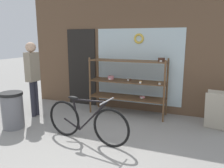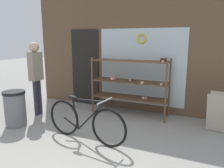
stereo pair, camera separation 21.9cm
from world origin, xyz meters
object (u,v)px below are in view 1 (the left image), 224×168
object	(u,v)px
display_case	(129,81)
trash_bin	(12,109)
bicycle	(86,122)
sandwich_board	(218,111)
pedestrian	(33,73)

from	to	relation	value
display_case	trash_bin	size ratio (longest dim) A/B	2.44
bicycle	sandwich_board	size ratio (longest dim) A/B	2.15
sandwich_board	pedestrian	size ratio (longest dim) A/B	0.45
sandwich_board	trash_bin	xyz separation A→B (m)	(-4.00, -1.42, 0.01)
display_case	bicycle	world-z (taller)	display_case
display_case	trash_bin	xyz separation A→B (m)	(-2.01, -1.70, -0.44)
bicycle	trash_bin	world-z (taller)	bicycle
bicycle	sandwich_board	bearing A→B (deg)	38.07
pedestrian	sandwich_board	bearing A→B (deg)	101.23
pedestrian	trash_bin	size ratio (longest dim) A/B	2.31
display_case	pedestrian	xyz separation A→B (m)	(-2.08, -0.94, 0.21)
trash_bin	pedestrian	bearing A→B (deg)	95.79
display_case	trash_bin	distance (m)	2.67
sandwich_board	bicycle	bearing A→B (deg)	-138.24
display_case	pedestrian	world-z (taller)	pedestrian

